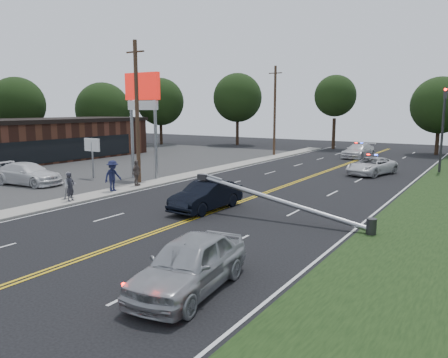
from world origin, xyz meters
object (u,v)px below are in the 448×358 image
Objects in this scene: bystander_a at (70,187)px; bystander_d at (136,173)px; small_sign at (92,148)px; parked_car at (28,174)px; emergency_b at (358,151)px; bystander_b at (70,185)px; emergency_a at (371,166)px; traffic_signal at (443,122)px; bystander_c at (113,176)px; pylon_sign at (143,100)px; waiting_sedan at (189,264)px; utility_pole_mid at (137,113)px; utility_pole_far at (275,111)px; fallen_streetlight at (288,203)px; crashed_sedan at (206,196)px.

bystander_a is 0.94× the size of bystander_d.
small_sign reaches higher than parked_car.
small_sign is 28.53m from emergency_b.
emergency_a is at bearing -14.63° from bystander_b.
traffic_signal is 27.21m from bystander_c.
waiting_sedan is at bearing -43.90° from pylon_sign.
bystander_a reaches higher than emergency_b.
small_sign is 5.53m from utility_pole_mid.
parked_car is (-23.99, -22.44, -3.43)m from traffic_signal.
traffic_signal is 1.44× the size of waiting_sedan.
utility_pole_far is at bearing -154.04° from emergency_b.
utility_pole_far is at bearing 90.00° from utility_pole_mid.
utility_pole_far is 28.64m from bystander_b.
bystander_c is at bearing -127.89° from traffic_signal.
bystander_a reaches higher than emergency_a.
waiting_sedan is 3.11× the size of bystander_b.
pylon_sign is 16.66m from fallen_streetlight.
bystander_b is at bearing 38.34° from bystander_a.
bystander_a is at bearing 168.59° from bystander_d.
emergency_a is (-1.25, 26.40, -0.13)m from waiting_sedan.
small_sign is at bearing -102.31° from utility_pole_far.
waiting_sedan is at bearing -55.66° from crashed_sedan.
emergency_a is (14.25, 11.48, -5.29)m from pylon_sign.
emergency_b is 27.35m from bystander_d.
emergency_b is at bearing 92.29° from crashed_sedan.
emergency_a is at bearing 46.14° from utility_pole_mid.
crashed_sedan is 2.85× the size of bystander_a.
utility_pole_far is 27.79m from crashed_sedan.
fallen_streetlight is at bearing -73.78° from emergency_a.
fallen_streetlight is 12.51m from bystander_c.
small_sign is 23.03m from waiting_sedan.
fallen_streetlight is at bearing 2.94° from crashed_sedan.
crashed_sedan is 2.38× the size of bystander_c.
emergency_a is at bearing -135.20° from traffic_signal.
bystander_a is (-12.31, -2.77, 0.03)m from fallen_streetlight.
crashed_sedan is (8.66, -26.05, -4.31)m from utility_pole_far.
bystander_b is 0.89× the size of bystander_d.
traffic_signal is (22.30, 18.00, 1.87)m from small_sign.
emergency_a is 2.57× the size of bystander_c.
pylon_sign is 0.80× the size of utility_pole_mid.
small_sign is 0.31× the size of utility_pole_mid.
crashed_sedan is (-8.84, -22.05, -3.43)m from traffic_signal.
bystander_d is (-13.39, 11.81, 0.17)m from waiting_sedan.
utility_pole_mid is 7.60m from bystander_b.
utility_pole_far reaches higher than bystander_c.
bystander_c is (-7.79, -28.43, 0.33)m from emergency_b.
utility_pole_far is (-17.50, 4.00, 0.88)m from traffic_signal.
small_sign is 0.61× the size of emergency_a.
parked_car is 7.19m from bystander_b.
small_sign is 1.97× the size of bystander_b.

